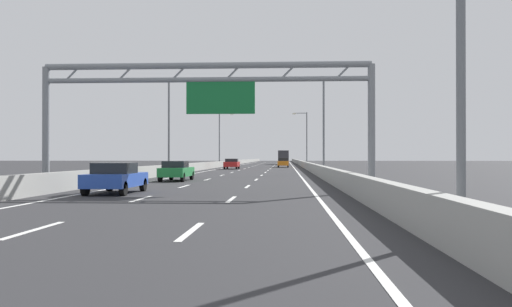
# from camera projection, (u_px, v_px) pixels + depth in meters

# --- Properties ---
(ground_plane) EXTENTS (260.00, 260.00, 0.00)m
(ground_plane) POSITION_uv_depth(u_px,v_px,m) (264.00, 166.00, 99.36)
(ground_plane) COLOR #2D2D30
(lane_dash_left_1) EXTENTS (0.16, 3.00, 0.01)m
(lane_dash_left_1) POSITION_uv_depth(u_px,v_px,m) (34.00, 230.00, 12.09)
(lane_dash_left_1) COLOR white
(lane_dash_left_1) RESTS_ON ground_plane
(lane_dash_left_2) EXTENTS (0.16, 3.00, 0.01)m
(lane_dash_left_2) POSITION_uv_depth(u_px,v_px,m) (141.00, 199.00, 21.07)
(lane_dash_left_2) COLOR white
(lane_dash_left_2) RESTS_ON ground_plane
(lane_dash_left_3) EXTENTS (0.16, 3.00, 0.01)m
(lane_dash_left_3) POSITION_uv_depth(u_px,v_px,m) (184.00, 186.00, 30.06)
(lane_dash_left_3) COLOR white
(lane_dash_left_3) RESTS_ON ground_plane
(lane_dash_left_4) EXTENTS (0.16, 3.00, 0.01)m
(lane_dash_left_4) POSITION_uv_depth(u_px,v_px,m) (207.00, 180.00, 39.05)
(lane_dash_left_4) COLOR white
(lane_dash_left_4) RESTS_ON ground_plane
(lane_dash_left_5) EXTENTS (0.16, 3.00, 0.01)m
(lane_dash_left_5) POSITION_uv_depth(u_px,v_px,m) (222.00, 175.00, 48.03)
(lane_dash_left_5) COLOR white
(lane_dash_left_5) RESTS_ON ground_plane
(lane_dash_left_6) EXTENTS (0.16, 3.00, 0.01)m
(lane_dash_left_6) POSITION_uv_depth(u_px,v_px,m) (232.00, 172.00, 57.02)
(lane_dash_left_6) COLOR white
(lane_dash_left_6) RESTS_ON ground_plane
(lane_dash_left_7) EXTENTS (0.16, 3.00, 0.01)m
(lane_dash_left_7) POSITION_uv_depth(u_px,v_px,m) (239.00, 170.00, 66.01)
(lane_dash_left_7) COLOR white
(lane_dash_left_7) RESTS_ON ground_plane
(lane_dash_left_8) EXTENTS (0.16, 3.00, 0.01)m
(lane_dash_left_8) POSITION_uv_depth(u_px,v_px,m) (245.00, 169.00, 74.99)
(lane_dash_left_8) COLOR white
(lane_dash_left_8) RESTS_ON ground_plane
(lane_dash_left_9) EXTENTS (0.16, 3.00, 0.01)m
(lane_dash_left_9) POSITION_uv_depth(u_px,v_px,m) (249.00, 167.00, 83.98)
(lane_dash_left_9) COLOR white
(lane_dash_left_9) RESTS_ON ground_plane
(lane_dash_left_10) EXTENTS (0.16, 3.00, 0.01)m
(lane_dash_left_10) POSITION_uv_depth(u_px,v_px,m) (252.00, 166.00, 92.96)
(lane_dash_left_10) COLOR white
(lane_dash_left_10) RESTS_ON ground_plane
(lane_dash_left_11) EXTENTS (0.16, 3.00, 0.01)m
(lane_dash_left_11) POSITION_uv_depth(u_px,v_px,m) (255.00, 166.00, 101.95)
(lane_dash_left_11) COLOR white
(lane_dash_left_11) RESTS_ON ground_plane
(lane_dash_left_12) EXTENTS (0.16, 3.00, 0.01)m
(lane_dash_left_12) POSITION_uv_depth(u_px,v_px,m) (258.00, 165.00, 110.94)
(lane_dash_left_12) COLOR white
(lane_dash_left_12) RESTS_ON ground_plane
(lane_dash_left_13) EXTENTS (0.16, 3.00, 0.01)m
(lane_dash_left_13) POSITION_uv_depth(u_px,v_px,m) (260.00, 164.00, 119.92)
(lane_dash_left_13) COLOR white
(lane_dash_left_13) RESTS_ON ground_plane
(lane_dash_left_14) EXTENTS (0.16, 3.00, 0.01)m
(lane_dash_left_14) POSITION_uv_depth(u_px,v_px,m) (262.00, 164.00, 128.91)
(lane_dash_left_14) COLOR white
(lane_dash_left_14) RESTS_ON ground_plane
(lane_dash_left_15) EXTENTS (0.16, 3.00, 0.01)m
(lane_dash_left_15) POSITION_uv_depth(u_px,v_px,m) (263.00, 163.00, 137.90)
(lane_dash_left_15) COLOR white
(lane_dash_left_15) RESTS_ON ground_plane
(lane_dash_left_16) EXTENTS (0.16, 3.00, 0.01)m
(lane_dash_left_16) POSITION_uv_depth(u_px,v_px,m) (264.00, 163.00, 146.88)
(lane_dash_left_16) COLOR white
(lane_dash_left_16) RESTS_ON ground_plane
(lane_dash_left_17) EXTENTS (0.16, 3.00, 0.01)m
(lane_dash_left_17) POSITION_uv_depth(u_px,v_px,m) (266.00, 163.00, 155.87)
(lane_dash_left_17) COLOR white
(lane_dash_left_17) RESTS_ON ground_plane
(lane_dash_right_1) EXTENTS (0.16, 3.00, 0.01)m
(lane_dash_right_1) POSITION_uv_depth(u_px,v_px,m) (191.00, 231.00, 11.89)
(lane_dash_right_1) COLOR white
(lane_dash_right_1) RESTS_ON ground_plane
(lane_dash_right_2) EXTENTS (0.16, 3.00, 0.01)m
(lane_dash_right_2) POSITION_uv_depth(u_px,v_px,m) (231.00, 199.00, 20.88)
(lane_dash_right_2) COLOR white
(lane_dash_right_2) RESTS_ON ground_plane
(lane_dash_right_3) EXTENTS (0.16, 3.00, 0.01)m
(lane_dash_right_3) POSITION_uv_depth(u_px,v_px,m) (248.00, 187.00, 29.86)
(lane_dash_right_3) COLOR white
(lane_dash_right_3) RESTS_ON ground_plane
(lane_dash_right_4) EXTENTS (0.16, 3.00, 0.01)m
(lane_dash_right_4) POSITION_uv_depth(u_px,v_px,m) (256.00, 180.00, 38.85)
(lane_dash_right_4) COLOR white
(lane_dash_right_4) RESTS_ON ground_plane
(lane_dash_right_5) EXTENTS (0.16, 3.00, 0.01)m
(lane_dash_right_5) POSITION_uv_depth(u_px,v_px,m) (262.00, 175.00, 47.84)
(lane_dash_right_5) COLOR white
(lane_dash_right_5) RESTS_ON ground_plane
(lane_dash_right_6) EXTENTS (0.16, 3.00, 0.01)m
(lane_dash_right_6) POSITION_uv_depth(u_px,v_px,m) (265.00, 172.00, 56.82)
(lane_dash_right_6) COLOR white
(lane_dash_right_6) RESTS_ON ground_plane
(lane_dash_right_7) EXTENTS (0.16, 3.00, 0.01)m
(lane_dash_right_7) POSITION_uv_depth(u_px,v_px,m) (268.00, 170.00, 65.81)
(lane_dash_right_7) COLOR white
(lane_dash_right_7) RESTS_ON ground_plane
(lane_dash_right_8) EXTENTS (0.16, 3.00, 0.01)m
(lane_dash_right_8) POSITION_uv_depth(u_px,v_px,m) (270.00, 169.00, 74.79)
(lane_dash_right_8) COLOR white
(lane_dash_right_8) RESTS_ON ground_plane
(lane_dash_right_9) EXTENTS (0.16, 3.00, 0.01)m
(lane_dash_right_9) POSITION_uv_depth(u_px,v_px,m) (272.00, 167.00, 83.78)
(lane_dash_right_9) COLOR white
(lane_dash_right_9) RESTS_ON ground_plane
(lane_dash_right_10) EXTENTS (0.16, 3.00, 0.01)m
(lane_dash_right_10) POSITION_uv_depth(u_px,v_px,m) (273.00, 166.00, 92.77)
(lane_dash_right_10) COLOR white
(lane_dash_right_10) RESTS_ON ground_plane
(lane_dash_right_11) EXTENTS (0.16, 3.00, 0.01)m
(lane_dash_right_11) POSITION_uv_depth(u_px,v_px,m) (274.00, 166.00, 101.75)
(lane_dash_right_11) COLOR white
(lane_dash_right_11) RESTS_ON ground_plane
(lane_dash_right_12) EXTENTS (0.16, 3.00, 0.01)m
(lane_dash_right_12) POSITION_uv_depth(u_px,v_px,m) (275.00, 165.00, 110.74)
(lane_dash_right_12) COLOR white
(lane_dash_right_12) RESTS_ON ground_plane
(lane_dash_right_13) EXTENTS (0.16, 3.00, 0.01)m
(lane_dash_right_13) POSITION_uv_depth(u_px,v_px,m) (276.00, 164.00, 119.73)
(lane_dash_right_13) COLOR white
(lane_dash_right_13) RESTS_ON ground_plane
(lane_dash_right_14) EXTENTS (0.16, 3.00, 0.01)m
(lane_dash_right_14) POSITION_uv_depth(u_px,v_px,m) (276.00, 164.00, 128.71)
(lane_dash_right_14) COLOR white
(lane_dash_right_14) RESTS_ON ground_plane
(lane_dash_right_15) EXTENTS (0.16, 3.00, 0.01)m
(lane_dash_right_15) POSITION_uv_depth(u_px,v_px,m) (277.00, 163.00, 137.70)
(lane_dash_right_15) COLOR white
(lane_dash_right_15) RESTS_ON ground_plane
(lane_dash_right_16) EXTENTS (0.16, 3.00, 0.01)m
(lane_dash_right_16) POSITION_uv_depth(u_px,v_px,m) (277.00, 163.00, 146.68)
(lane_dash_right_16) COLOR white
(lane_dash_right_16) RESTS_ON ground_plane
(lane_dash_right_17) EXTENTS (0.16, 3.00, 0.01)m
(lane_dash_right_17) POSITION_uv_depth(u_px,v_px,m) (278.00, 163.00, 155.67)
(lane_dash_right_17) COLOR white
(lane_dash_right_17) RESTS_ON ground_plane
(edge_line_left) EXTENTS (0.16, 176.00, 0.01)m
(edge_line_left) POSITION_uv_depth(u_px,v_px,m) (230.00, 167.00, 87.66)
(edge_line_left) COLOR white
(edge_line_left) RESTS_ON ground_plane
(edge_line_right) EXTENTS (0.16, 176.00, 0.01)m
(edge_line_right) POSITION_uv_depth(u_px,v_px,m) (293.00, 167.00, 87.09)
(edge_line_right) COLOR white
(edge_line_right) RESTS_ON ground_plane
(barrier_left) EXTENTS (0.45, 220.00, 0.95)m
(barrier_left) POSITION_uv_depth(u_px,v_px,m) (233.00, 163.00, 109.72)
(barrier_left) COLOR #9E9E99
(barrier_left) RESTS_ON ground_plane
(barrier_right) EXTENTS (0.45, 220.00, 0.95)m
(barrier_right) POSITION_uv_depth(u_px,v_px,m) (300.00, 163.00, 108.96)
(barrier_right) COLOR #9E9E99
(barrier_right) RESTS_ON ground_plane
(sign_gantry) EXTENTS (16.59, 0.36, 6.36)m
(sign_gantry) POSITION_uv_depth(u_px,v_px,m) (208.00, 93.00, 26.29)
(sign_gantry) COLOR gray
(sign_gantry) RESTS_ON ground_plane
(streetlamp_left_mid) EXTENTS (2.58, 0.28, 9.50)m
(streetlamp_left_mid) POSITION_uv_depth(u_px,v_px,m) (171.00, 120.00, 53.07)
(streetlamp_left_mid) COLOR slate
(streetlamp_left_mid) RESTS_ON ground_plane
(streetlamp_right_mid) EXTENTS (2.58, 0.28, 9.50)m
(streetlamp_right_mid) POSITION_uv_depth(u_px,v_px,m) (321.00, 119.00, 52.25)
(streetlamp_right_mid) COLOR slate
(streetlamp_right_mid) RESTS_ON ground_plane
(streetlamp_left_far) EXTENTS (2.58, 0.28, 9.50)m
(streetlamp_left_far) POSITION_uv_depth(u_px,v_px,m) (221.00, 136.00, 93.85)
(streetlamp_left_far) COLOR slate
(streetlamp_left_far) RESTS_ON ground_plane
(streetlamp_right_far) EXTENTS (2.58, 0.28, 9.50)m
(streetlamp_right_far) POSITION_uv_depth(u_px,v_px,m) (305.00, 136.00, 93.03)
(streetlamp_right_far) COLOR slate
(streetlamp_right_far) RESTS_ON ground_plane
(green_car) EXTENTS (1.73, 4.53, 1.39)m
(green_car) POSITION_uv_depth(u_px,v_px,m) (176.00, 171.00, 37.12)
(green_car) COLOR #1E7A38
(green_car) RESTS_ON ground_plane
(red_car) EXTENTS (1.85, 4.55, 1.43)m
(red_car) POSITION_uv_depth(u_px,v_px,m) (232.00, 164.00, 73.17)
(red_car) COLOR red
(red_car) RESTS_ON ground_plane
(orange_car) EXTENTS (1.74, 4.44, 1.49)m
(orange_car) POSITION_uv_depth(u_px,v_px,m) (283.00, 163.00, 84.94)
(orange_car) COLOR orange
(orange_car) RESTS_ON ground_plane
(blue_car) EXTENTS (1.89, 4.28, 1.40)m
(blue_car) POSITION_uv_depth(u_px,v_px,m) (116.00, 178.00, 24.32)
(blue_car) COLOR #2347AD
(blue_car) RESTS_ON ground_plane
(box_truck) EXTENTS (2.30, 8.18, 3.07)m
(box_truck) POSITION_uv_depth(u_px,v_px,m) (283.00, 157.00, 118.01)
(box_truck) COLOR silver
(box_truck) RESTS_ON ground_plane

